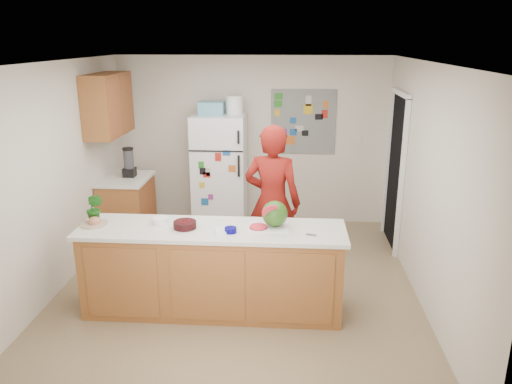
# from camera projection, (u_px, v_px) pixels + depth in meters

# --- Properties ---
(floor) EXTENTS (4.00, 4.50, 0.02)m
(floor) POSITION_uv_depth(u_px,v_px,m) (238.00, 288.00, 5.71)
(floor) COLOR brown
(floor) RESTS_ON ground
(wall_back) EXTENTS (4.00, 0.02, 2.50)m
(wall_back) POSITION_uv_depth(u_px,v_px,m) (253.00, 141.00, 7.49)
(wall_back) COLOR beige
(wall_back) RESTS_ON ground
(wall_left) EXTENTS (0.02, 4.50, 2.50)m
(wall_left) POSITION_uv_depth(u_px,v_px,m) (55.00, 179.00, 5.48)
(wall_left) COLOR beige
(wall_left) RESTS_ON ground
(wall_right) EXTENTS (0.02, 4.50, 2.50)m
(wall_right) POSITION_uv_depth(u_px,v_px,m) (428.00, 186.00, 5.20)
(wall_right) COLOR beige
(wall_right) RESTS_ON ground
(ceiling) EXTENTS (4.00, 4.50, 0.02)m
(ceiling) POSITION_uv_depth(u_px,v_px,m) (235.00, 61.00, 4.97)
(ceiling) COLOR white
(ceiling) RESTS_ON wall_back
(doorway) EXTENTS (0.03, 0.85, 2.04)m
(doorway) POSITION_uv_depth(u_px,v_px,m) (396.00, 172.00, 6.66)
(doorway) COLOR black
(doorway) RESTS_ON ground
(peninsula_base) EXTENTS (2.60, 0.62, 0.88)m
(peninsula_base) POSITION_uv_depth(u_px,v_px,m) (213.00, 271.00, 5.12)
(peninsula_base) COLOR brown
(peninsula_base) RESTS_ON floor
(peninsula_top) EXTENTS (2.68, 0.70, 0.04)m
(peninsula_top) POSITION_uv_depth(u_px,v_px,m) (212.00, 230.00, 4.98)
(peninsula_top) COLOR silver
(peninsula_top) RESTS_ON peninsula_base
(side_counter_base) EXTENTS (0.60, 0.80, 0.86)m
(side_counter_base) POSITION_uv_depth(u_px,v_px,m) (128.00, 210.00, 6.98)
(side_counter_base) COLOR brown
(side_counter_base) RESTS_ON floor
(side_counter_top) EXTENTS (0.64, 0.84, 0.04)m
(side_counter_top) POSITION_uv_depth(u_px,v_px,m) (125.00, 179.00, 6.85)
(side_counter_top) COLOR silver
(side_counter_top) RESTS_ON side_counter_base
(upper_cabinets) EXTENTS (0.35, 1.00, 0.80)m
(upper_cabinets) POSITION_uv_depth(u_px,v_px,m) (108.00, 105.00, 6.51)
(upper_cabinets) COLOR brown
(upper_cabinets) RESTS_ON wall_left
(refrigerator) EXTENTS (0.75, 0.70, 1.70)m
(refrigerator) POSITION_uv_depth(u_px,v_px,m) (220.00, 173.00, 7.28)
(refrigerator) COLOR silver
(refrigerator) RESTS_ON floor
(fridge_top_bin) EXTENTS (0.35, 0.28, 0.18)m
(fridge_top_bin) POSITION_uv_depth(u_px,v_px,m) (212.00, 108.00, 7.01)
(fridge_top_bin) COLOR #5999B2
(fridge_top_bin) RESTS_ON refrigerator
(photo_collage) EXTENTS (0.95, 0.01, 0.95)m
(photo_collage) POSITION_uv_depth(u_px,v_px,m) (303.00, 122.00, 7.33)
(photo_collage) COLOR slate
(photo_collage) RESTS_ON wall_back
(person) EXTENTS (0.74, 0.57, 1.83)m
(person) POSITION_uv_depth(u_px,v_px,m) (272.00, 203.00, 5.76)
(person) COLOR maroon
(person) RESTS_ON floor
(blender_appliance) EXTENTS (0.14, 0.14, 0.38)m
(blender_appliance) POSITION_uv_depth(u_px,v_px,m) (129.00, 163.00, 6.84)
(blender_appliance) COLOR black
(blender_appliance) RESTS_ON side_counter_top
(cutting_board) EXTENTS (0.41, 0.31, 0.01)m
(cutting_board) POSITION_uv_depth(u_px,v_px,m) (268.00, 227.00, 4.99)
(cutting_board) COLOR silver
(cutting_board) RESTS_ON peninsula_top
(watermelon) EXTENTS (0.26, 0.26, 0.26)m
(watermelon) POSITION_uv_depth(u_px,v_px,m) (275.00, 214.00, 4.96)
(watermelon) COLOR #195812
(watermelon) RESTS_ON cutting_board
(watermelon_slice) EXTENTS (0.17, 0.17, 0.02)m
(watermelon_slice) POSITION_uv_depth(u_px,v_px,m) (258.00, 227.00, 4.94)
(watermelon_slice) COLOR red
(watermelon_slice) RESTS_ON cutting_board
(cherry_bowl) EXTENTS (0.30, 0.30, 0.07)m
(cherry_bowl) POSITION_uv_depth(u_px,v_px,m) (185.00, 225.00, 4.96)
(cherry_bowl) COLOR black
(cherry_bowl) RESTS_ON peninsula_top
(white_bowl) EXTENTS (0.22, 0.22, 0.06)m
(white_bowl) POSITION_uv_depth(u_px,v_px,m) (161.00, 220.00, 5.10)
(white_bowl) COLOR white
(white_bowl) RESTS_ON peninsula_top
(cobalt_bowl) EXTENTS (0.15, 0.15, 0.05)m
(cobalt_bowl) POSITION_uv_depth(u_px,v_px,m) (231.00, 230.00, 4.85)
(cobalt_bowl) COLOR #03005A
(cobalt_bowl) RESTS_ON peninsula_top
(plate) EXTENTS (0.32, 0.32, 0.02)m
(plate) POSITION_uv_depth(u_px,v_px,m) (94.00, 224.00, 5.06)
(plate) COLOR beige
(plate) RESTS_ON peninsula_top
(paper_towel) EXTENTS (0.20, 0.19, 0.02)m
(paper_towel) POSITION_uv_depth(u_px,v_px,m) (223.00, 230.00, 4.88)
(paper_towel) COLOR silver
(paper_towel) RESTS_ON peninsula_top
(keys) EXTENTS (0.10, 0.06, 0.01)m
(keys) POSITION_uv_depth(u_px,v_px,m) (311.00, 235.00, 4.78)
(keys) COLOR gray
(keys) RESTS_ON peninsula_top
(potted_plant) EXTENTS (0.20, 0.17, 0.32)m
(potted_plant) POSITION_uv_depth(u_px,v_px,m) (95.00, 208.00, 5.06)
(potted_plant) COLOR #153D12
(potted_plant) RESTS_ON peninsula_top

